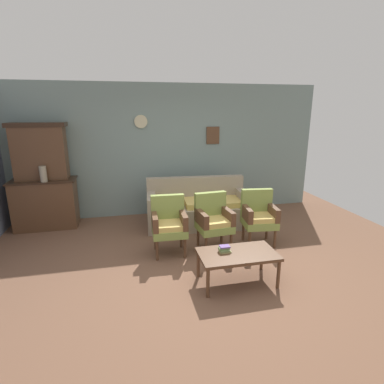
{
  "coord_description": "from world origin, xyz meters",
  "views": [
    {
      "loc": [
        -0.98,
        -3.71,
        2.2
      ],
      "look_at": [
        0.11,
        1.09,
        0.85
      ],
      "focal_mm": 28.53,
      "sensor_mm": 36.0,
      "label": 1
    }
  ],
  "objects_px": {
    "armchair_row_middle": "(213,219)",
    "vase_on_cabinet": "(43,174)",
    "book_stack_on_table": "(224,249)",
    "floral_couch": "(198,209)",
    "side_cabinet": "(46,204)",
    "coffee_table": "(238,256)",
    "armchair_near_couch_end": "(169,222)",
    "armchair_near_cabinet": "(259,215)"
  },
  "relations": [
    {
      "from": "side_cabinet",
      "to": "armchair_near_cabinet",
      "type": "bearing_deg",
      "value": -23.16
    },
    {
      "from": "armchair_row_middle",
      "to": "vase_on_cabinet",
      "type": "bearing_deg",
      "value": 153.25
    },
    {
      "from": "armchair_near_cabinet",
      "to": "book_stack_on_table",
      "type": "xyz_separation_m",
      "value": [
        -0.94,
        -1.02,
        -0.04
      ]
    },
    {
      "from": "book_stack_on_table",
      "to": "armchair_row_middle",
      "type": "bearing_deg",
      "value": 81.51
    },
    {
      "from": "armchair_near_cabinet",
      "to": "book_stack_on_table",
      "type": "bearing_deg",
      "value": -132.67
    },
    {
      "from": "side_cabinet",
      "to": "armchair_near_couch_end",
      "type": "bearing_deg",
      "value": -36.59
    },
    {
      "from": "floral_couch",
      "to": "armchair_near_cabinet",
      "type": "height_order",
      "value": "same"
    },
    {
      "from": "coffee_table",
      "to": "floral_couch",
      "type": "bearing_deg",
      "value": 90.33
    },
    {
      "from": "side_cabinet",
      "to": "armchair_near_couch_end",
      "type": "xyz_separation_m",
      "value": [
        2.11,
        -1.57,
        0.03
      ]
    },
    {
      "from": "armchair_row_middle",
      "to": "floral_couch",
      "type": "bearing_deg",
      "value": 90.12
    },
    {
      "from": "vase_on_cabinet",
      "to": "armchair_row_middle",
      "type": "height_order",
      "value": "vase_on_cabinet"
    },
    {
      "from": "armchair_near_couch_end",
      "to": "armchair_near_cabinet",
      "type": "relative_size",
      "value": 1.0
    },
    {
      "from": "book_stack_on_table",
      "to": "coffee_table",
      "type": "bearing_deg",
      "value": -21.26
    },
    {
      "from": "armchair_near_couch_end",
      "to": "armchair_near_cabinet",
      "type": "height_order",
      "value": "same"
    },
    {
      "from": "armchair_near_couch_end",
      "to": "armchair_near_cabinet",
      "type": "distance_m",
      "value": 1.51
    },
    {
      "from": "floral_couch",
      "to": "coffee_table",
      "type": "relative_size",
      "value": 1.98
    },
    {
      "from": "vase_on_cabinet",
      "to": "armchair_near_cabinet",
      "type": "relative_size",
      "value": 0.32
    },
    {
      "from": "armchair_near_cabinet",
      "to": "armchair_row_middle",
      "type": "bearing_deg",
      "value": -178.3
    },
    {
      "from": "floral_couch",
      "to": "book_stack_on_table",
      "type": "bearing_deg",
      "value": -94.08
    },
    {
      "from": "floral_couch",
      "to": "armchair_near_couch_end",
      "type": "relative_size",
      "value": 2.2
    },
    {
      "from": "armchair_near_cabinet",
      "to": "coffee_table",
      "type": "xyz_separation_m",
      "value": [
        -0.78,
        -1.08,
        -0.12
      ]
    },
    {
      "from": "side_cabinet",
      "to": "vase_on_cabinet",
      "type": "distance_m",
      "value": 0.64
    },
    {
      "from": "armchair_near_cabinet",
      "to": "vase_on_cabinet",
      "type": "bearing_deg",
      "value": 158.93
    },
    {
      "from": "side_cabinet",
      "to": "coffee_table",
      "type": "relative_size",
      "value": 1.16
    },
    {
      "from": "vase_on_cabinet",
      "to": "book_stack_on_table",
      "type": "height_order",
      "value": "vase_on_cabinet"
    },
    {
      "from": "side_cabinet",
      "to": "coffee_table",
      "type": "height_order",
      "value": "side_cabinet"
    },
    {
      "from": "vase_on_cabinet",
      "to": "coffee_table",
      "type": "distance_m",
      "value": 3.76
    },
    {
      "from": "armchair_row_middle",
      "to": "coffee_table",
      "type": "distance_m",
      "value": 1.06
    },
    {
      "from": "side_cabinet",
      "to": "armchair_near_couch_end",
      "type": "relative_size",
      "value": 1.28
    },
    {
      "from": "side_cabinet",
      "to": "book_stack_on_table",
      "type": "distance_m",
      "value": 3.71
    },
    {
      "from": "vase_on_cabinet",
      "to": "coffee_table",
      "type": "relative_size",
      "value": 0.29
    },
    {
      "from": "floral_couch",
      "to": "armchair_row_middle",
      "type": "bearing_deg",
      "value": -89.88
    },
    {
      "from": "armchair_near_couch_end",
      "to": "vase_on_cabinet",
      "type": "bearing_deg",
      "value": 145.82
    },
    {
      "from": "vase_on_cabinet",
      "to": "armchair_near_couch_end",
      "type": "bearing_deg",
      "value": -34.18
    },
    {
      "from": "armchair_near_cabinet",
      "to": "book_stack_on_table",
      "type": "height_order",
      "value": "armchair_near_cabinet"
    },
    {
      "from": "armchair_row_middle",
      "to": "side_cabinet",
      "type": "bearing_deg",
      "value": 150.95
    },
    {
      "from": "coffee_table",
      "to": "book_stack_on_table",
      "type": "height_order",
      "value": "book_stack_on_table"
    },
    {
      "from": "side_cabinet",
      "to": "armchair_near_couch_end",
      "type": "height_order",
      "value": "side_cabinet"
    },
    {
      "from": "floral_couch",
      "to": "coffee_table",
      "type": "bearing_deg",
      "value": -89.67
    },
    {
      "from": "side_cabinet",
      "to": "armchair_near_cabinet",
      "type": "relative_size",
      "value": 1.28
    },
    {
      "from": "side_cabinet",
      "to": "armchair_near_cabinet",
      "type": "height_order",
      "value": "side_cabinet"
    },
    {
      "from": "vase_on_cabinet",
      "to": "armchair_near_cabinet",
      "type": "distance_m",
      "value": 3.85
    }
  ]
}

